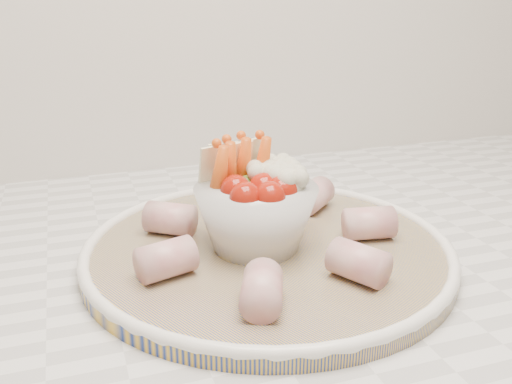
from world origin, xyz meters
name	(u,v)px	position (x,y,z in m)	size (l,w,h in m)	color
serving_platter	(268,249)	(-0.07, 1.41, 0.93)	(0.50, 0.50, 0.02)	navy
veggie_bowl	(257,206)	(-0.08, 1.41, 0.98)	(0.12, 0.12, 0.11)	silver
cured_meat_rolls	(267,230)	(-0.07, 1.41, 0.95)	(0.27, 0.29, 0.03)	#BD565D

